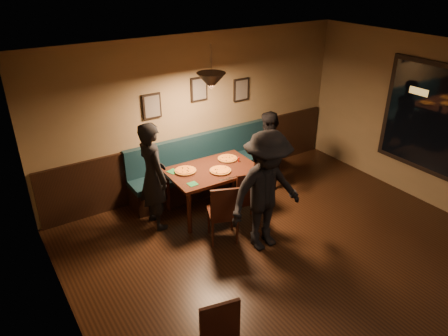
% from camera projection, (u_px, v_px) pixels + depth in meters
% --- Properties ---
extents(floor, '(7.00, 7.00, 0.00)m').
position_uv_depth(floor, '(334.00, 288.00, 5.49)').
color(floor, black).
rests_on(floor, ground).
extents(ceiling, '(7.00, 7.00, 0.00)m').
position_uv_depth(ceiling, '(366.00, 77.00, 4.24)').
color(ceiling, silver).
rests_on(ceiling, ground).
extents(wall_back, '(6.00, 0.00, 6.00)m').
position_uv_depth(wall_back, '(199.00, 113.00, 7.50)').
color(wall_back, '#8C704F').
rests_on(wall_back, ground).
extents(wall_left, '(0.00, 7.00, 7.00)m').
position_uv_depth(wall_left, '(92.00, 298.00, 3.41)').
color(wall_left, '#8C704F').
rests_on(wall_left, ground).
extents(wainscot, '(5.88, 0.06, 1.00)m').
position_uv_depth(wainscot, '(201.00, 159.00, 7.88)').
color(wainscot, black).
rests_on(wainscot, ground).
extents(booth_bench, '(3.00, 0.60, 1.00)m').
position_uv_depth(booth_bench, '(208.00, 164.00, 7.67)').
color(booth_bench, '#0F232D').
rests_on(booth_bench, ground).
extents(picture_left, '(0.32, 0.04, 0.42)m').
position_uv_depth(picture_left, '(152.00, 106.00, 6.90)').
color(picture_left, black).
rests_on(picture_left, wall_back).
extents(picture_center, '(0.32, 0.04, 0.42)m').
position_uv_depth(picture_center, '(199.00, 89.00, 7.27)').
color(picture_center, black).
rests_on(picture_center, wall_back).
extents(picture_right, '(0.32, 0.04, 0.42)m').
position_uv_depth(picture_right, '(241.00, 90.00, 7.78)').
color(picture_right, black).
rests_on(picture_right, wall_back).
extents(pendant_lamp, '(0.44, 0.44, 0.25)m').
position_uv_depth(pendant_lamp, '(211.00, 81.00, 6.21)').
color(pendant_lamp, black).
rests_on(pendant_lamp, ceiling).
extents(dining_table, '(1.48, 0.97, 0.78)m').
position_uv_depth(dining_table, '(213.00, 190.00, 7.05)').
color(dining_table, black).
rests_on(dining_table, floor).
extents(chair_near_left, '(0.56, 0.56, 0.98)m').
position_uv_depth(chair_near_left, '(223.00, 211.00, 6.26)').
color(chair_near_left, black).
rests_on(chair_near_left, floor).
extents(chair_near_right, '(0.54, 0.54, 1.00)m').
position_uv_depth(chair_near_right, '(245.00, 196.00, 6.65)').
color(chair_near_right, black).
rests_on(chair_near_right, floor).
extents(diner_left, '(0.45, 0.66, 1.76)m').
position_uv_depth(diner_left, '(153.00, 176.00, 6.44)').
color(diner_left, black).
rests_on(diner_left, floor).
extents(diner_right, '(0.76, 0.86, 1.49)m').
position_uv_depth(diner_right, '(268.00, 152.00, 7.55)').
color(diner_right, black).
rests_on(diner_right, floor).
extents(diner_front, '(1.20, 0.70, 1.84)m').
position_uv_depth(diner_front, '(266.00, 192.00, 5.92)').
color(diner_front, black).
rests_on(diner_front, floor).
extents(pizza_a, '(0.41, 0.41, 0.04)m').
position_uv_depth(pizza_a, '(185.00, 171.00, 6.77)').
color(pizza_a, orange).
rests_on(pizza_a, dining_table).
extents(pizza_b, '(0.42, 0.42, 0.04)m').
position_uv_depth(pizza_b, '(220.00, 170.00, 6.78)').
color(pizza_b, orange).
rests_on(pizza_b, dining_table).
extents(pizza_c, '(0.38, 0.38, 0.04)m').
position_uv_depth(pizza_c, '(228.00, 159.00, 7.19)').
color(pizza_c, orange).
rests_on(pizza_c, dining_table).
extents(soda_glass, '(0.08, 0.08, 0.13)m').
position_uv_depth(soda_glass, '(256.00, 163.00, 6.92)').
color(soda_glass, black).
rests_on(soda_glass, dining_table).
extents(tabasco_bottle, '(0.03, 0.03, 0.11)m').
position_uv_depth(tabasco_bottle, '(239.00, 159.00, 7.08)').
color(tabasco_bottle, '#870E04').
rests_on(tabasco_bottle, dining_table).
extents(napkin_a, '(0.20, 0.20, 0.01)m').
position_uv_depth(napkin_a, '(173.00, 171.00, 6.79)').
color(napkin_a, '#1B6531').
rests_on(napkin_a, dining_table).
extents(napkin_b, '(0.15, 0.15, 0.01)m').
position_uv_depth(napkin_b, '(193.00, 184.00, 6.41)').
color(napkin_b, '#1B6634').
rests_on(napkin_b, dining_table).
extents(cutlery_set, '(0.20, 0.09, 0.00)m').
position_uv_depth(cutlery_set, '(229.00, 179.00, 6.57)').
color(cutlery_set, silver).
rests_on(cutlery_set, dining_table).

